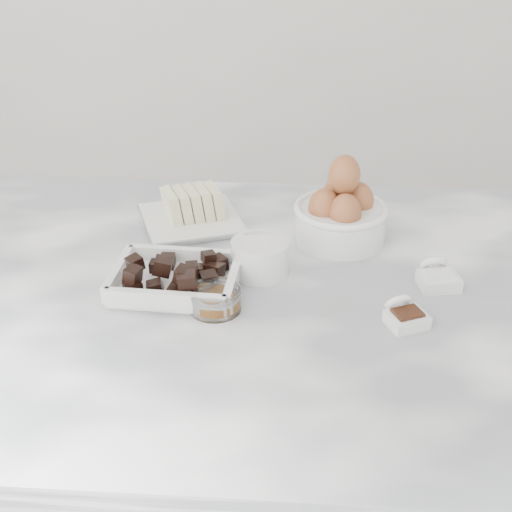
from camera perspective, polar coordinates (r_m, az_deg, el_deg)
The scene contains 9 objects.
marble_slab at distance 1.08m, azimuth -1.17°, elevation -3.54°, with size 1.20×0.80×0.04m, color white.
chocolate_dish at distance 1.06m, azimuth -6.47°, elevation -1.64°, with size 0.19×0.15×0.05m.
butter_plate at distance 1.25m, azimuth -5.37°, elevation 3.57°, with size 0.21×0.21×0.07m.
sugar_ramekin at distance 1.09m, azimuth 0.31°, elevation 0.00°, with size 0.09×0.09×0.05m.
egg_bowl at distance 1.19m, azimuth 6.80°, elevation 3.40°, with size 0.16×0.16×0.15m.
honey_bowl at distance 1.01m, azimuth -3.29°, elevation -3.44°, with size 0.08×0.08×0.03m.
zest_bowl at distance 1.04m, azimuth -4.84°, elevation -2.42°, with size 0.07×0.07×0.03m.
vanilla_spoon at distance 1.00m, azimuth 11.79°, elevation -4.63°, with size 0.07×0.08×0.04m.
salt_spoon at distance 1.10m, azimuth 14.30°, elevation -1.59°, with size 0.07×0.08×0.04m.
Camera 1 is at (0.08, -0.90, 1.50)m, focal length 50.00 mm.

